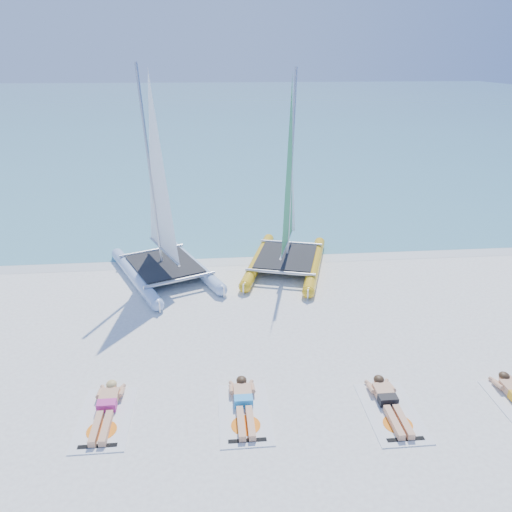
{
  "coord_description": "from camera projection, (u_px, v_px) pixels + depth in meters",
  "views": [
    {
      "loc": [
        -0.59,
        -10.39,
        6.51
      ],
      "look_at": [
        0.51,
        1.2,
        1.79
      ],
      "focal_mm": 35.0,
      "sensor_mm": 36.0,
      "label": 1
    }
  ],
  "objects": [
    {
      "name": "sunbather_c",
      "position": [
        389.0,
        401.0,
        9.88
      ],
      "size": [
        0.37,
        1.73,
        0.26
      ],
      "color": "#DEAF75",
      "rests_on": "towel_c"
    },
    {
      "name": "sea",
      "position": [
        211.0,
        104.0,
        70.2
      ],
      "size": [
        140.0,
        115.0,
        0.01
      ],
      "primitive_type": "cube",
      "color": "#69ADB0",
      "rests_on": "ground"
    },
    {
      "name": "catamaran_yellow",
      "position": [
        289.0,
        205.0,
        16.07
      ],
      "size": [
        3.47,
        5.13,
        6.37
      ],
      "rotation": [
        0.0,
        0.0,
        -0.29
      ],
      "color": "yellow",
      "rests_on": "ground"
    },
    {
      "name": "ground",
      "position": [
        240.0,
        343.0,
        12.09
      ],
      "size": [
        140.0,
        140.0,
        0.0
      ],
      "primitive_type": "plane",
      "color": "white",
      "rests_on": "ground"
    },
    {
      "name": "towel_b",
      "position": [
        244.0,
        413.0,
        9.72
      ],
      "size": [
        1.0,
        1.85,
        0.02
      ],
      "primitive_type": "cube",
      "color": "silver",
      "rests_on": "ground"
    },
    {
      "name": "towel_a",
      "position": [
        105.0,
        418.0,
        9.59
      ],
      "size": [
        1.0,
        1.85,
        0.02
      ],
      "primitive_type": "cube",
      "color": "silver",
      "rests_on": "ground"
    },
    {
      "name": "sunbather_a",
      "position": [
        106.0,
        407.0,
        9.73
      ],
      "size": [
        0.37,
        1.73,
        0.26
      ],
      "color": "#DEAF75",
      "rests_on": "towel_a"
    },
    {
      "name": "towel_c",
      "position": [
        391.0,
        412.0,
        9.75
      ],
      "size": [
        1.0,
        1.85,
        0.02
      ],
      "primitive_type": "cube",
      "color": "silver",
      "rests_on": "ground"
    },
    {
      "name": "wet_sand_strip",
      "position": [
        229.0,
        258.0,
        17.16
      ],
      "size": [
        140.0,
        1.4,
        0.01
      ],
      "primitive_type": "cube",
      "color": "silver",
      "rests_on": "ground"
    },
    {
      "name": "sunbather_b",
      "position": [
        244.0,
        403.0,
        9.86
      ],
      "size": [
        0.37,
        1.73,
        0.26
      ],
      "color": "#DEAF75",
      "rests_on": "towel_b"
    },
    {
      "name": "catamaran_blue",
      "position": [
        160.0,
        216.0,
        15.13
      ],
      "size": [
        4.0,
        5.29,
        6.52
      ],
      "rotation": [
        0.0,
        0.0,
        0.41
      ],
      "color": "#AFCAE6",
      "rests_on": "ground"
    }
  ]
}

